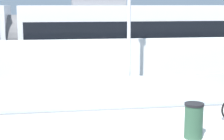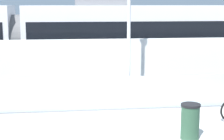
# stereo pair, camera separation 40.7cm
# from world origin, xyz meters

# --- Properties ---
(ground_plane) EXTENTS (200.00, 200.00, 0.00)m
(ground_plane) POSITION_xyz_m (0.00, 0.00, 0.00)
(ground_plane) COLOR slate
(bike_path_deck) EXTENTS (32.00, 3.20, 0.01)m
(bike_path_deck) POSITION_xyz_m (0.00, 0.00, 0.01)
(bike_path_deck) COLOR silver
(bike_path_deck) RESTS_ON ground
(glass_parapet) EXTENTS (32.00, 0.05, 1.11)m
(glass_parapet) POSITION_xyz_m (0.00, 1.85, 0.56)
(glass_parapet) COLOR silver
(glass_parapet) RESTS_ON ground
(concrete_barrier_wall) EXTENTS (32.00, 0.36, 2.20)m
(concrete_barrier_wall) POSITION_xyz_m (0.00, 3.65, 1.10)
(concrete_barrier_wall) COLOR silver
(concrete_barrier_wall) RESTS_ON ground
(tram_rail_near) EXTENTS (32.00, 0.08, 0.01)m
(tram_rail_near) POSITION_xyz_m (0.00, 6.13, 0.00)
(tram_rail_near) COLOR #595654
(tram_rail_near) RESTS_ON ground
(tram_rail_far) EXTENTS (32.00, 0.08, 0.01)m
(tram_rail_far) POSITION_xyz_m (0.00, 7.57, 0.00)
(tram_rail_far) COLOR #595654
(tram_rail_far) RESTS_ON ground
(tram) EXTENTS (22.56, 2.54, 3.81)m
(tram) POSITION_xyz_m (-3.54, 6.85, 1.89)
(tram) COLOR silver
(tram) RESTS_ON ground
(lamp_post_antenna) EXTENTS (0.28, 0.28, 5.20)m
(lamp_post_antenna) POSITION_xyz_m (0.73, 2.15, 3.29)
(lamp_post_antenna) COLOR gray
(lamp_post_antenna) RESTS_ON ground
(trash_bin) EXTENTS (0.51, 0.51, 0.96)m
(trash_bin) POSITION_xyz_m (1.81, -1.25, 0.48)
(trash_bin) COLOR #33593F
(trash_bin) RESTS_ON ground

